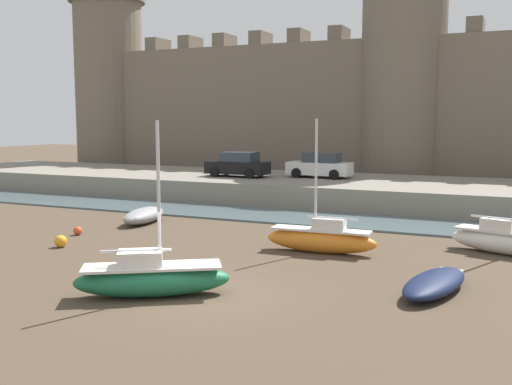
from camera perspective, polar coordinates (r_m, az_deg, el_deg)
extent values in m
plane|color=#4C3D2D|center=(17.95, -5.41, -9.71)|extent=(160.00, 160.00, 0.00)
cube|color=slate|center=(30.74, 7.76, -2.60)|extent=(80.00, 4.50, 0.10)
cube|color=gray|center=(37.60, 10.92, 0.07)|extent=(65.69, 10.00, 1.37)
cube|color=#706354|center=(46.35, 13.72, 7.27)|extent=(53.69, 2.80, 11.03)
cylinder|color=#706354|center=(57.74, -13.79, 9.47)|extent=(6.13, 6.13, 15.63)
cylinder|color=#706354|center=(46.42, 13.80, 10.11)|extent=(6.13, 6.13, 15.63)
cube|color=#6A5E4F|center=(54.89, -9.29, 13.66)|extent=(1.10, 2.52, 1.10)
cube|color=#6A5E4F|center=(53.17, -6.24, 13.93)|extent=(1.10, 2.52, 1.10)
cube|color=#6A5E4F|center=(51.59, -2.99, 14.17)|extent=(1.10, 2.52, 1.10)
cube|color=#6A5E4F|center=(50.19, 0.46, 14.38)|extent=(1.10, 2.52, 1.10)
cube|color=#6A5E4F|center=(48.96, 4.11, 14.55)|extent=(1.10, 2.52, 1.10)
cube|color=#6A5E4F|center=(47.94, 7.93, 14.66)|extent=(1.10, 2.52, 1.10)
cube|color=#6A5E4F|center=(46.14, 20.19, 14.61)|extent=(1.10, 2.52, 1.10)
ellipsoid|color=gray|center=(30.34, -10.62, -2.16)|extent=(1.83, 3.67, 0.75)
ellipsoid|color=silver|center=(30.33, -10.62, -2.05)|extent=(1.45, 3.00, 0.41)
cube|color=beige|center=(30.56, -10.40, -1.91)|extent=(1.16, 0.36, 0.06)
cube|color=beige|center=(29.13, -11.83, -2.42)|extent=(0.77, 0.38, 0.08)
ellipsoid|color=#141E3D|center=(18.80, 16.65, -8.29)|extent=(2.07, 4.04, 0.58)
ellipsoid|color=navy|center=(18.79, 16.66, -8.11)|extent=(1.65, 3.30, 0.32)
cube|color=beige|center=(18.51, 16.37, -8.20)|extent=(1.16, 0.42, 0.06)
cube|color=beige|center=(20.17, 18.06, -7.06)|extent=(0.78, 0.42, 0.08)
ellipsoid|color=#1E6B47|center=(17.93, -9.83, -8.27)|extent=(4.52, 3.53, 0.93)
cube|color=silver|center=(17.83, -9.86, -6.96)|extent=(3.96, 3.07, 0.08)
cube|color=silver|center=(17.78, -10.98, -6.16)|extent=(1.52, 1.39, 0.44)
cylinder|color=silver|center=(17.43, -9.26, -0.10)|extent=(0.10, 0.10, 4.20)
cylinder|color=silver|center=(17.74, -11.37, -5.44)|extent=(1.76, 1.16, 0.08)
ellipsoid|color=orange|center=(23.40, 6.17, -4.59)|extent=(4.42, 1.14, 0.93)
cube|color=silver|center=(23.32, 6.19, -3.56)|extent=(3.89, 0.97, 0.08)
cube|color=silver|center=(23.18, 6.98, -2.98)|extent=(1.25, 0.68, 0.44)
cylinder|color=silver|center=(23.08, 5.73, 1.75)|extent=(0.10, 0.10, 4.24)
cylinder|color=silver|center=(23.12, 7.25, -2.44)|extent=(1.98, 0.15, 0.08)
ellipsoid|color=silver|center=(24.86, 22.71, -4.43)|extent=(4.46, 2.40, 0.91)
cube|color=silver|center=(24.79, 22.76, -3.49)|extent=(3.91, 2.08, 0.08)
cube|color=silver|center=(24.85, 22.08, -2.83)|extent=(1.37, 1.06, 0.44)
cylinder|color=silver|center=(24.86, 21.87, -2.28)|extent=(1.88, 0.69, 0.08)
sphere|color=#E04C1E|center=(27.93, -16.62, -3.51)|extent=(0.39, 0.39, 0.39)
sphere|color=orange|center=(25.50, -18.10, -4.43)|extent=(0.50, 0.50, 0.50)
cube|color=black|center=(39.46, -1.77, 2.39)|extent=(4.13, 1.78, 0.80)
cube|color=#2D3842|center=(39.34, -1.58, 3.40)|extent=(2.28, 1.54, 0.64)
cylinder|color=black|center=(39.34, -3.99, 1.96)|extent=(0.64, 0.19, 0.64)
cylinder|color=black|center=(40.82, -2.82, 2.15)|extent=(0.64, 0.19, 0.64)
cylinder|color=black|center=(38.16, -0.65, 1.82)|extent=(0.64, 0.19, 0.64)
cylinder|color=black|center=(39.69, 0.42, 2.02)|extent=(0.64, 0.19, 0.64)
cube|color=silver|center=(38.99, 6.06, 2.30)|extent=(4.13, 1.78, 0.80)
cube|color=#2D3842|center=(38.89, 6.28, 3.32)|extent=(2.28, 1.54, 0.64)
cylinder|color=black|center=(38.66, 3.86, 1.87)|extent=(0.64, 0.19, 0.64)
cylinder|color=black|center=(40.24, 4.74, 2.06)|extent=(0.64, 0.19, 0.64)
cylinder|color=black|center=(37.80, 7.45, 1.71)|extent=(0.64, 0.19, 0.64)
cylinder|color=black|center=(39.42, 8.21, 1.91)|extent=(0.64, 0.19, 0.64)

